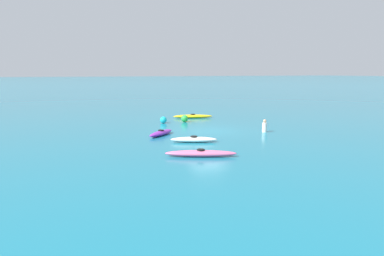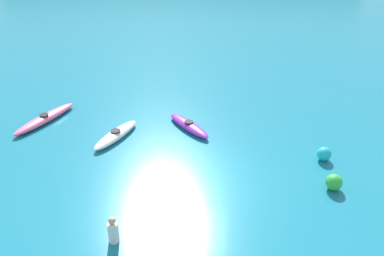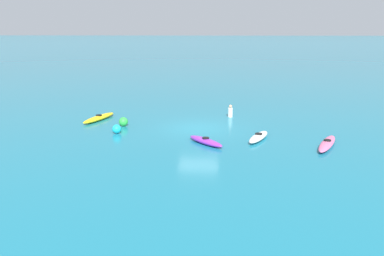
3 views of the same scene
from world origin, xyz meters
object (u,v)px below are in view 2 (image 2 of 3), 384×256
(kayak_white, at_px, (116,135))
(person_near_shore, at_px, (113,231))
(buoy_cyan, at_px, (324,154))
(kayak_purple, at_px, (189,126))
(buoy_green, at_px, (334,182))
(kayak_pink, at_px, (45,119))

(kayak_white, distance_m, person_near_shore, 6.08)
(buoy_cyan, distance_m, person_near_shore, 8.51)
(kayak_white, bearing_deg, buoy_cyan, -6.82)
(kayak_purple, relative_size, buoy_green, 4.11)
(kayak_white, bearing_deg, buoy_green, -18.94)
(kayak_pink, height_order, buoy_green, buoy_green)
(kayak_pink, relative_size, buoy_green, 5.95)
(buoy_cyan, bearing_deg, buoy_green, -90.25)
(kayak_pink, relative_size, buoy_cyan, 6.37)
(kayak_pink, distance_m, person_near_shore, 8.59)
(kayak_purple, bearing_deg, buoy_cyan, -20.83)
(buoy_green, distance_m, person_near_shore, 7.58)
(kayak_purple, distance_m, kayak_white, 3.13)
(kayak_white, relative_size, person_near_shore, 3.15)
(buoy_cyan, xyz_separation_m, person_near_shore, (-6.93, -4.94, 0.12))
(kayak_purple, relative_size, kayak_white, 0.86)
(person_near_shore, bearing_deg, kayak_purple, 77.06)
(buoy_cyan, height_order, person_near_shore, person_near_shore)
(kayak_pink, relative_size, person_near_shore, 3.92)
(buoy_green, relative_size, buoy_cyan, 1.07)
(kayak_white, distance_m, buoy_cyan, 8.34)
(kayak_white, xyz_separation_m, buoy_green, (8.27, -2.84, 0.13))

